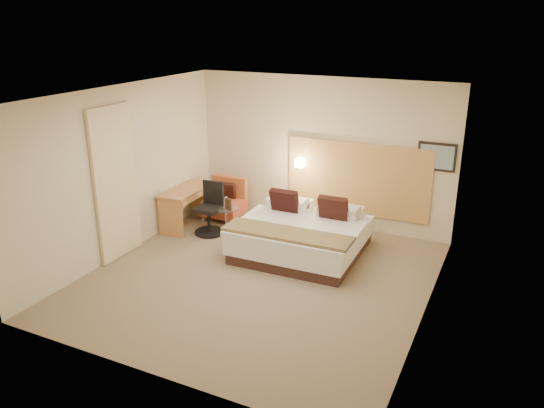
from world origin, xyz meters
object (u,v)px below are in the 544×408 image
at_px(desk, 187,197).
at_px(bed, 302,234).
at_px(desk_chair, 210,213).
at_px(side_table, 226,220).
at_px(lounge_chair, 225,202).

bearing_deg(desk, bed, -3.67).
distance_m(desk, desk_chair, 0.59).
relative_size(side_table, desk, 0.47).
height_order(lounge_chair, desk_chair, desk_chair).
bearing_deg(bed, lounge_chair, 156.94).
relative_size(lounge_chair, side_table, 1.38).
distance_m(bed, desk_chair, 1.79).
distance_m(side_table, desk, 0.90).
bearing_deg(desk_chair, lounge_chair, 101.37).
bearing_deg(lounge_chair, desk, -120.01).
height_order(bed, lounge_chair, bed).
bearing_deg(desk_chair, bed, -1.79).
bearing_deg(desk, side_table, -3.67).
height_order(bed, side_table, bed).
xyz_separation_m(bed, desk, (-2.34, 0.15, 0.25)).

